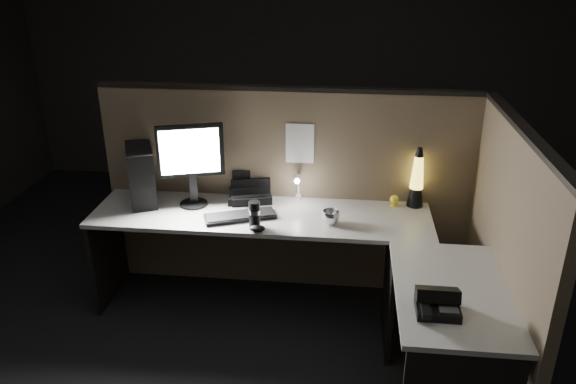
# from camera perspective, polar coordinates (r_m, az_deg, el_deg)

# --- Properties ---
(floor) EXTENTS (6.00, 6.00, 0.00)m
(floor) POSITION_cam_1_polar(r_m,az_deg,el_deg) (3.69, -1.65, -16.67)
(floor) COLOR black
(floor) RESTS_ON ground
(room_shell) EXTENTS (6.00, 6.00, 6.00)m
(room_shell) POSITION_cam_1_polar(r_m,az_deg,el_deg) (2.92, -2.02, 8.38)
(room_shell) COLOR silver
(room_shell) RESTS_ON ground
(partition_back) EXTENTS (2.66, 0.06, 1.50)m
(partition_back) POSITION_cam_1_polar(r_m,az_deg,el_deg) (4.09, -0.00, -0.05)
(partition_back) COLOR brown
(partition_back) RESTS_ON ground
(partition_right) EXTENTS (0.06, 1.66, 1.50)m
(partition_right) POSITION_cam_1_polar(r_m,az_deg,el_deg) (3.45, 21.06, -6.50)
(partition_right) COLOR brown
(partition_right) RESTS_ON ground
(desk) EXTENTS (2.60, 1.60, 0.73)m
(desk) POSITION_cam_1_polar(r_m,az_deg,el_deg) (3.55, 1.69, -7.04)
(desk) COLOR #B7B5AD
(desk) RESTS_ON ground
(pc_tower) EXTENTS (0.31, 0.42, 0.40)m
(pc_tower) POSITION_cam_1_polar(r_m,az_deg,el_deg) (4.05, -14.69, 1.71)
(pc_tower) COLOR black
(pc_tower) RESTS_ON desk
(monitor) EXTENTS (0.44, 0.20, 0.58)m
(monitor) POSITION_cam_1_polar(r_m,az_deg,el_deg) (3.87, -9.83, 3.48)
(monitor) COLOR black
(monitor) RESTS_ON desk
(keyboard) EXTENTS (0.50, 0.32, 0.02)m
(keyboard) POSITION_cam_1_polar(r_m,az_deg,el_deg) (3.76, -4.89, -2.47)
(keyboard) COLOR black
(keyboard) RESTS_ON desk
(mouse) EXTENTS (0.10, 0.07, 0.04)m
(mouse) POSITION_cam_1_polar(r_m,az_deg,el_deg) (3.57, -3.14, -3.71)
(mouse) COLOR black
(mouse) RESTS_ON desk
(clip_lamp) EXTENTS (0.04, 0.16, 0.20)m
(clip_lamp) POSITION_cam_1_polar(r_m,az_deg,el_deg) (3.94, 1.01, 0.62)
(clip_lamp) COLOR silver
(clip_lamp) RESTS_ON desk
(organizer) EXTENTS (0.34, 0.32, 0.22)m
(organizer) POSITION_cam_1_polar(r_m,az_deg,el_deg) (4.03, -3.81, -0.03)
(organizer) COLOR black
(organizer) RESTS_ON desk
(lava_lamp) EXTENTS (0.11, 0.11, 0.43)m
(lava_lamp) POSITION_cam_1_polar(r_m,az_deg,el_deg) (3.96, 12.94, 0.99)
(lava_lamp) COLOR black
(lava_lamp) RESTS_ON desk
(travel_mug) EXTENTS (0.08, 0.08, 0.18)m
(travel_mug) POSITION_cam_1_polar(r_m,az_deg,el_deg) (3.60, -3.42, -2.27)
(travel_mug) COLOR black
(travel_mug) RESTS_ON desk
(steel_mug) EXTENTS (0.15, 0.15, 0.09)m
(steel_mug) POSITION_cam_1_polar(r_m,az_deg,el_deg) (3.66, 4.36, -2.57)
(steel_mug) COLOR silver
(steel_mug) RESTS_ON desk
(figurine) EXTENTS (0.06, 0.06, 0.06)m
(figurine) POSITION_cam_1_polar(r_m,az_deg,el_deg) (3.97, 10.74, -0.73)
(figurine) COLOR yellow
(figurine) RESTS_ON desk
(pinned_paper) EXTENTS (0.20, 0.00, 0.28)m
(pinned_paper) POSITION_cam_1_polar(r_m,az_deg,el_deg) (3.91, 1.20, 4.94)
(pinned_paper) COLOR white
(pinned_paper) RESTS_ON partition_back
(desk_phone) EXTENTS (0.21, 0.23, 0.13)m
(desk_phone) POSITION_cam_1_polar(r_m,az_deg,el_deg) (2.91, 14.88, -10.79)
(desk_phone) COLOR black
(desk_phone) RESTS_ON desk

